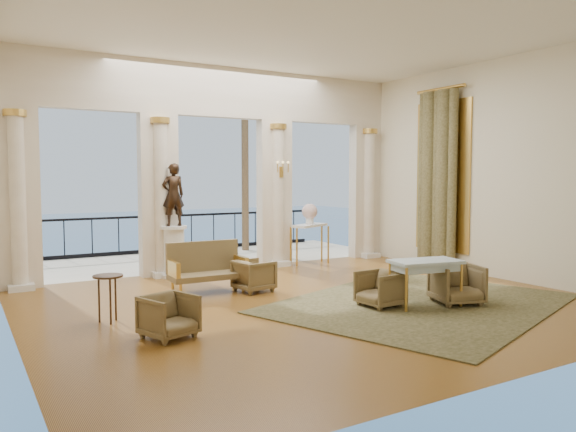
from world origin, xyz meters
TOP-DOWN VIEW (x-y plane):
  - floor at (0.00, 0.00)m, footprint 9.00×9.00m
  - room_walls at (0.00, -1.12)m, footprint 9.00×9.00m
  - arcade at (-0.00, 3.82)m, footprint 9.00×0.56m
  - terrace at (0.00, 5.80)m, footprint 10.00×3.60m
  - balustrade at (0.00, 7.40)m, footprint 9.00×0.06m
  - palm_tree at (2.00, 6.60)m, footprint 2.00×2.00m
  - sea at (0.00, 60.00)m, footprint 160.00×160.00m
  - curtain at (4.28, 1.50)m, footprint 0.33×1.40m
  - window_frame at (4.47, 1.50)m, footprint 0.04×1.60m
  - wall_sconce at (1.40, 3.51)m, footprint 0.30×0.11m
  - rug at (1.47, -0.95)m, footprint 5.78×5.13m
  - armchair_a at (-2.75, -0.70)m, footprint 0.76×0.74m
  - armchair_b at (1.94, -1.28)m, footprint 0.90×0.87m
  - armchair_c at (0.75, -0.77)m, footprint 0.61×0.65m
  - armchair_d at (-0.43, 1.37)m, footprint 0.66×0.69m
  - settee at (-1.20, 1.77)m, footprint 1.40×0.63m
  - game_table at (1.38, -1.14)m, footprint 1.21×0.81m
  - pedestal at (-1.20, 3.50)m, footprint 0.59×0.59m
  - statue at (-1.20, 3.50)m, footprint 0.47×0.31m
  - console_table at (2.20, 3.55)m, footprint 1.08×0.77m
  - urn at (2.20, 3.55)m, footprint 0.37×0.37m
  - side_table at (-3.24, 0.49)m, footprint 0.42×0.42m

SIDE VIEW (x-z plane):
  - sea at x=0.00m, z-range -6.00..-6.00m
  - terrace at x=0.00m, z-range -0.10..0.00m
  - floor at x=0.00m, z-range 0.00..0.00m
  - rug at x=1.47m, z-range 0.00..0.02m
  - armchair_a at x=-2.75m, z-range 0.00..0.63m
  - armchair_d at x=-0.43m, z-range 0.00..0.64m
  - armchair_c at x=0.75m, z-range 0.00..0.64m
  - armchair_b at x=1.94m, z-range 0.00..0.74m
  - balustrade at x=0.00m, z-range -0.11..0.92m
  - settee at x=-1.20m, z-range 0.00..0.91m
  - pedestal at x=-1.20m, z-range -0.02..1.05m
  - side_table at x=-3.24m, z-range 0.25..0.94m
  - game_table at x=1.38m, z-range 0.30..1.06m
  - console_table at x=2.20m, z-range 0.31..1.27m
  - urn at x=2.20m, z-range 0.99..1.48m
  - statue at x=-1.20m, z-range 1.07..2.37m
  - curtain at x=4.28m, z-range -0.03..4.06m
  - window_frame at x=4.47m, z-range 0.40..3.80m
  - wall_sconce at x=1.40m, z-range 2.06..2.40m
  - arcade at x=0.00m, z-range 0.33..4.83m
  - room_walls at x=0.00m, z-range -1.62..7.38m
  - palm_tree at x=2.00m, z-range 1.84..6.34m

